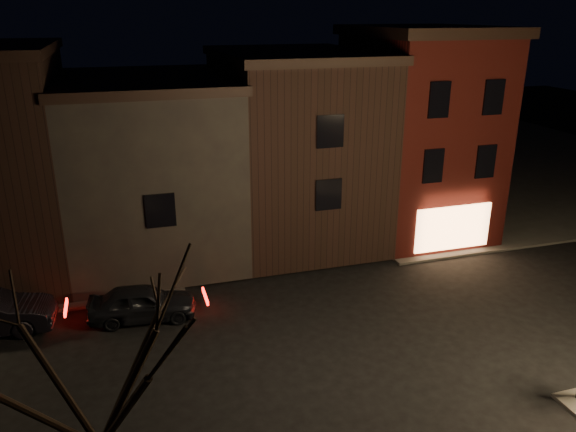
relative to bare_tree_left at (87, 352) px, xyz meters
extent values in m
plane|color=black|center=(8.00, 7.00, -5.43)|extent=(120.00, 120.00, 0.00)
cube|color=#2D2B28|center=(28.00, 27.00, -5.37)|extent=(30.00, 30.00, 0.12)
cube|color=#430F0C|center=(16.00, 16.50, -0.31)|extent=(6.00, 8.00, 10.00)
cube|color=black|center=(16.00, 16.50, 4.94)|extent=(6.50, 8.50, 0.50)
cube|color=#EDA76A|center=(16.00, 12.45, -4.01)|extent=(4.00, 0.12, 2.20)
cube|color=black|center=(9.50, 17.50, -0.81)|extent=(7.00, 10.00, 9.00)
cube|color=black|center=(9.50, 17.50, 3.89)|extent=(7.30, 10.30, 0.40)
cube|color=black|center=(2.25, 17.50, -1.31)|extent=(7.50, 10.00, 8.00)
cube|color=black|center=(2.25, 17.50, 2.89)|extent=(7.80, 10.30, 0.40)
imported|color=black|center=(1.17, 10.55, -4.74)|extent=(4.23, 2.06, 1.39)
camera|label=1|loc=(0.96, -9.44, 5.83)|focal=35.00mm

